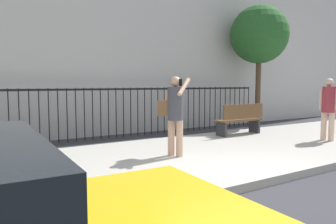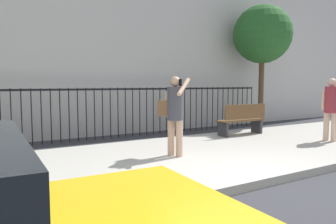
{
  "view_description": "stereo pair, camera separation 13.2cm",
  "coord_description": "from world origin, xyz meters",
  "px_view_note": "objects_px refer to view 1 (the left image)",
  "views": [
    {
      "loc": [
        -3.84,
        -3.52,
        1.71
      ],
      "look_at": [
        -0.07,
        2.5,
        1.09
      ],
      "focal_mm": 34.22,
      "sensor_mm": 36.0,
      "label": 1
    },
    {
      "loc": [
        -3.73,
        -3.59,
        1.71
      ],
      "look_at": [
        -0.07,
        2.5,
        1.09
      ],
      "focal_mm": 34.22,
      "sensor_mm": 36.0,
      "label": 2
    }
  ],
  "objects_px": {
    "pedestrian_on_phone": "(174,110)",
    "pedestrian_walking": "(328,105)",
    "street_tree_near": "(259,35)",
    "street_bench": "(241,119)"
  },
  "relations": [
    {
      "from": "street_tree_near",
      "to": "street_bench",
      "type": "bearing_deg",
      "value": -146.75
    },
    {
      "from": "pedestrian_on_phone",
      "to": "street_bench",
      "type": "relative_size",
      "value": 1.08
    },
    {
      "from": "pedestrian_walking",
      "to": "street_tree_near",
      "type": "height_order",
      "value": "street_tree_near"
    },
    {
      "from": "pedestrian_on_phone",
      "to": "street_tree_near",
      "type": "bearing_deg",
      "value": 27.35
    },
    {
      "from": "street_tree_near",
      "to": "pedestrian_on_phone",
      "type": "bearing_deg",
      "value": -152.65
    },
    {
      "from": "pedestrian_on_phone",
      "to": "street_tree_near",
      "type": "xyz_separation_m",
      "value": [
        5.98,
        3.09,
        2.46
      ]
    },
    {
      "from": "pedestrian_on_phone",
      "to": "pedestrian_walking",
      "type": "relative_size",
      "value": 1.01
    },
    {
      "from": "pedestrian_on_phone",
      "to": "pedestrian_walking",
      "type": "xyz_separation_m",
      "value": [
        4.65,
        -0.65,
        -0.02
      ]
    },
    {
      "from": "pedestrian_walking",
      "to": "street_tree_near",
      "type": "relative_size",
      "value": 0.36
    },
    {
      "from": "pedestrian_walking",
      "to": "street_tree_near",
      "type": "bearing_deg",
      "value": 70.5
    }
  ]
}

